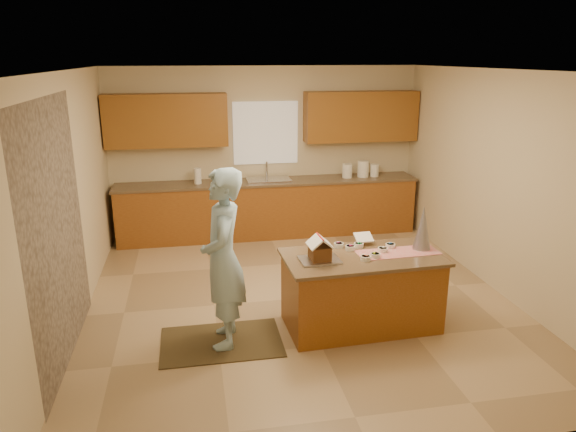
% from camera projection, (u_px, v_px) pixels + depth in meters
% --- Properties ---
extents(floor, '(5.50, 5.50, 0.00)m').
position_uv_depth(floor, '(299.00, 298.00, 6.50)').
color(floor, tan).
rests_on(floor, ground).
extents(ceiling, '(5.50, 5.50, 0.00)m').
position_uv_depth(ceiling, '(301.00, 70.00, 5.72)').
color(ceiling, silver).
rests_on(ceiling, floor).
extents(wall_back, '(5.50, 5.50, 0.00)m').
position_uv_depth(wall_back, '(265.00, 151.00, 8.70)').
color(wall_back, beige).
rests_on(wall_back, floor).
extents(wall_front, '(5.50, 5.50, 0.00)m').
position_uv_depth(wall_front, '(384.00, 291.00, 3.52)').
color(wall_front, beige).
rests_on(wall_front, floor).
extents(wall_left, '(5.50, 5.50, 0.00)m').
position_uv_depth(wall_left, '(71.00, 202.00, 5.67)').
color(wall_left, beige).
rests_on(wall_left, floor).
extents(wall_right, '(5.50, 5.50, 0.00)m').
position_uv_depth(wall_right, '(498.00, 182.00, 6.55)').
color(wall_right, beige).
rests_on(wall_right, floor).
extents(stone_accent, '(0.00, 2.50, 2.50)m').
position_uv_depth(stone_accent, '(57.00, 234.00, 4.95)').
color(stone_accent, gray).
rests_on(stone_accent, wall_left).
extents(window_curtain, '(1.05, 0.03, 1.00)m').
position_uv_depth(window_curtain, '(266.00, 133.00, 8.58)').
color(window_curtain, white).
rests_on(window_curtain, wall_back).
extents(back_counter_base, '(4.80, 0.60, 0.88)m').
position_uv_depth(back_counter_base, '(269.00, 209.00, 8.68)').
color(back_counter_base, brown).
rests_on(back_counter_base, floor).
extents(back_counter_top, '(4.85, 0.63, 0.04)m').
position_uv_depth(back_counter_top, '(269.00, 182.00, 8.54)').
color(back_counter_top, brown).
rests_on(back_counter_top, back_counter_base).
extents(upper_cabinet_left, '(1.85, 0.35, 0.80)m').
position_uv_depth(upper_cabinet_left, '(166.00, 120.00, 8.10)').
color(upper_cabinet_left, '#87601C').
rests_on(upper_cabinet_left, wall_back).
extents(upper_cabinet_right, '(1.85, 0.35, 0.80)m').
position_uv_depth(upper_cabinet_right, '(361.00, 116.00, 8.64)').
color(upper_cabinet_right, '#87601C').
rests_on(upper_cabinet_right, wall_back).
extents(sink, '(0.70, 0.45, 0.12)m').
position_uv_depth(sink, '(269.00, 182.00, 8.55)').
color(sink, silver).
rests_on(sink, back_counter_top).
extents(faucet, '(0.03, 0.03, 0.28)m').
position_uv_depth(faucet, '(267.00, 170.00, 8.67)').
color(faucet, silver).
rests_on(faucet, back_counter_top).
extents(island_base, '(1.63, 0.87, 0.78)m').
position_uv_depth(island_base, '(361.00, 292.00, 5.74)').
color(island_base, brown).
rests_on(island_base, floor).
extents(island_top, '(1.71, 0.94, 0.04)m').
position_uv_depth(island_top, '(363.00, 257.00, 5.62)').
color(island_top, brown).
rests_on(island_top, island_base).
extents(table_runner, '(0.90, 0.36, 0.01)m').
position_uv_depth(table_runner, '(398.00, 252.00, 5.71)').
color(table_runner, red).
rests_on(table_runner, island_top).
extents(baking_tray, '(0.42, 0.32, 0.02)m').
position_uv_depth(baking_tray, '(320.00, 260.00, 5.47)').
color(baking_tray, silver).
rests_on(baking_tray, island_top).
extents(cookbook, '(0.20, 0.16, 0.08)m').
position_uv_depth(cookbook, '(364.00, 237.00, 5.94)').
color(cookbook, white).
rests_on(cookbook, island_top).
extents(tinsel_tree, '(0.20, 0.20, 0.49)m').
position_uv_depth(tinsel_tree, '(423.00, 228.00, 5.74)').
color(tinsel_tree, silver).
rests_on(tinsel_tree, island_top).
extents(rug, '(1.24, 0.81, 0.01)m').
position_uv_depth(rug, '(222.00, 342.00, 5.50)').
color(rug, black).
rests_on(rug, floor).
extents(boy, '(0.50, 0.70, 1.83)m').
position_uv_depth(boy, '(223.00, 259.00, 5.24)').
color(boy, '#9FC7E1').
rests_on(boy, rug).
extents(canister_a, '(0.16, 0.16, 0.23)m').
position_uv_depth(canister_a, '(347.00, 171.00, 8.74)').
color(canister_a, white).
rests_on(canister_a, back_counter_top).
extents(canister_b, '(0.19, 0.19, 0.27)m').
position_uv_depth(canister_b, '(363.00, 169.00, 8.78)').
color(canister_b, white).
rests_on(canister_b, back_counter_top).
extents(canister_c, '(0.14, 0.14, 0.21)m').
position_uv_depth(canister_c, '(374.00, 170.00, 8.82)').
color(canister_c, white).
rests_on(canister_c, back_counter_top).
extents(paper_towel, '(0.11, 0.11, 0.25)m').
position_uv_depth(paper_towel, '(198.00, 176.00, 8.31)').
color(paper_towel, white).
rests_on(paper_towel, back_counter_top).
extents(gingerbread_house, '(0.25, 0.26, 0.25)m').
position_uv_depth(gingerbread_house, '(320.00, 250.00, 5.44)').
color(gingerbread_house, brown).
rests_on(gingerbread_house, baking_tray).
extents(candy_bowls, '(0.66, 0.54, 0.05)m').
position_uv_depth(candy_bowls, '(366.00, 250.00, 5.73)').
color(candy_bowls, '#FD8B78').
rests_on(candy_bowls, island_top).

